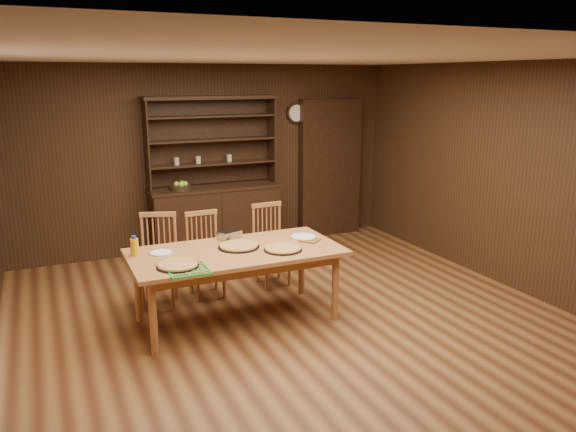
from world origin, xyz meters
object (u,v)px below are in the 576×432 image
dining_table (236,257)px  chair_right (270,242)px  chair_center (205,251)px  juice_bottle (134,247)px  china_hutch (215,210)px  chair_left (159,257)px

dining_table → chair_right: chair_right is taller
chair_center → juice_bottle: 1.10m
china_hutch → chair_left: bearing=-125.2°
juice_bottle → chair_right: bearing=21.3°
china_hutch → dining_table: size_ratio=1.05×
chair_right → chair_center: bearing=180.0°
china_hutch → dining_table: 2.43m
china_hutch → chair_center: (-0.60, -1.54, -0.09)m
juice_bottle → chair_center: bearing=35.6°
chair_left → juice_bottle: (-0.33, -0.56, 0.31)m
chair_center → chair_right: 0.82m
chair_right → china_hutch: bearing=95.5°
china_hutch → juice_bottle: size_ratio=10.78×
chair_left → juice_bottle: 0.72m
china_hutch → juice_bottle: china_hutch is taller
chair_left → dining_table: bearing=-32.2°
china_hutch → juice_bottle: 2.61m
dining_table → chair_right: (0.73, 0.87, -0.17)m
dining_table → chair_right: 1.15m
chair_left → chair_right: (1.34, 0.09, -0.02)m
dining_table → china_hutch: bearing=77.9°
chair_right → juice_bottle: 1.82m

